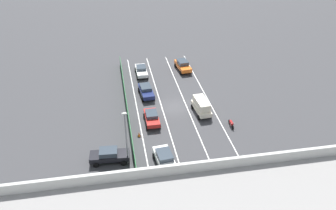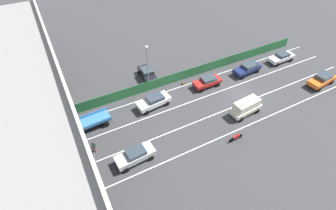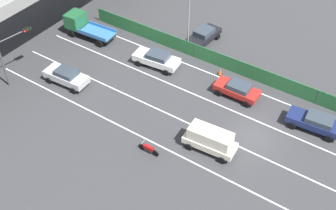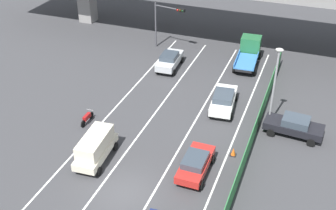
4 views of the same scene
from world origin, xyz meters
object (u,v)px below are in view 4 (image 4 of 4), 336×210
(car_sedan_silver, at_px, (170,60))
(motorcycle, at_px, (87,118))
(car_sedan_white, at_px, (224,100))
(car_van_cream, at_px, (95,147))
(parked_sedan_dark, at_px, (294,126))
(traffic_cone, at_px, (233,152))
(traffic_light, at_px, (166,18))
(flatbed_truck_blue, at_px, (249,51))
(street_lamp, at_px, (275,80))
(car_sedan_red, at_px, (195,163))

(car_sedan_silver, height_order, motorcycle, car_sedan_silver)
(car_sedan_white, distance_m, motorcycle, 11.69)
(car_sedan_white, bearing_deg, car_van_cream, -124.42)
(parked_sedan_dark, xyz_separation_m, traffic_cone, (-3.83, -4.18, -0.59))
(traffic_light, bearing_deg, car_sedan_white, -47.18)
(car_sedan_white, bearing_deg, flatbed_truck_blue, 89.07)
(car_sedan_silver, distance_m, traffic_cone, 14.97)
(motorcycle, height_order, street_lamp, street_lamp)
(car_van_cream, xyz_separation_m, flatbed_truck_blue, (7.06, 20.04, 0.04))
(street_lamp, bearing_deg, traffic_cone, -110.03)
(car_sedan_red, xyz_separation_m, car_sedan_white, (-0.30, 8.89, 0.05))
(flatbed_truck_blue, distance_m, traffic_light, 9.60)
(parked_sedan_dark, relative_size, street_lamp, 0.68)
(car_sedan_red, bearing_deg, motorcycle, 164.79)
(car_sedan_red, bearing_deg, car_sedan_silver, 117.01)
(car_sedan_red, xyz_separation_m, car_sedan_silver, (-7.39, 14.51, 0.05))
(car_van_cream, height_order, flatbed_truck_blue, flatbed_truck_blue)
(car_sedan_white, height_order, traffic_cone, car_sedan_white)
(car_sedan_silver, xyz_separation_m, traffic_cone, (9.44, -11.61, -0.60))
(parked_sedan_dark, relative_size, traffic_cone, 7.01)
(car_sedan_white, bearing_deg, motorcycle, -148.53)
(car_sedan_red, xyz_separation_m, flatbed_truck_blue, (-0.14, 18.87, 0.39))
(car_van_cream, distance_m, car_sedan_silver, 15.68)
(car_van_cream, distance_m, flatbed_truck_blue, 21.25)
(flatbed_truck_blue, bearing_deg, car_sedan_white, -90.93)
(car_van_cream, height_order, car_sedan_silver, car_van_cream)
(motorcycle, distance_m, street_lamp, 15.41)
(motorcycle, bearing_deg, car_sedan_silver, 76.22)
(car_van_cream, relative_size, car_sedan_silver, 0.99)
(car_sedan_silver, distance_m, traffic_light, 5.46)
(car_van_cream, distance_m, motorcycle, 5.07)
(flatbed_truck_blue, bearing_deg, car_sedan_silver, -148.98)
(car_sedan_white, relative_size, traffic_cone, 7.29)
(car_sedan_white, relative_size, car_van_cream, 1.08)
(car_sedan_white, relative_size, flatbed_truck_blue, 0.85)
(car_sedan_white, relative_size, street_lamp, 0.70)
(traffic_cone, bearing_deg, car_van_cream, -156.22)
(car_sedan_silver, xyz_separation_m, street_lamp, (11.22, -6.72, 3.30))
(traffic_cone, bearing_deg, traffic_light, 125.90)
(motorcycle, height_order, traffic_light, traffic_light)
(car_sedan_white, bearing_deg, street_lamp, -15.04)
(street_lamp, distance_m, traffic_cone, 6.50)
(traffic_light, bearing_deg, traffic_cone, -54.10)
(car_sedan_silver, xyz_separation_m, flatbed_truck_blue, (7.26, 4.36, 0.34))
(car_sedan_red, relative_size, flatbed_truck_blue, 0.74)
(car_sedan_silver, height_order, traffic_light, traffic_light)
(traffic_cone, bearing_deg, car_sedan_red, -125.17)
(car_van_cream, distance_m, parked_sedan_dark, 15.45)
(parked_sedan_dark, bearing_deg, motorcycle, -165.11)
(parked_sedan_dark, bearing_deg, traffic_cone, -132.45)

